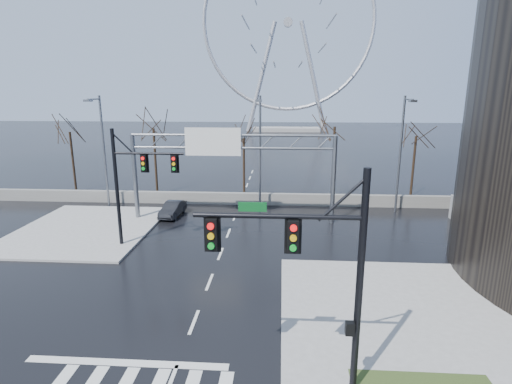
# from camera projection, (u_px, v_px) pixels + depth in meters

# --- Properties ---
(ground) EXTENTS (260.00, 260.00, 0.00)m
(ground) POSITION_uv_depth(u_px,v_px,m) (194.00, 322.00, 18.28)
(ground) COLOR black
(ground) RESTS_ON ground
(sidewalk_right_ext) EXTENTS (12.00, 10.00, 0.15)m
(sidewalk_right_ext) POSITION_uv_depth(u_px,v_px,m) (404.00, 305.00, 19.57)
(sidewalk_right_ext) COLOR gray
(sidewalk_right_ext) RESTS_ON ground
(sidewalk_far) EXTENTS (10.00, 12.00, 0.15)m
(sidewalk_far) POSITION_uv_depth(u_px,v_px,m) (86.00, 229.00, 30.58)
(sidewalk_far) COLOR gray
(sidewalk_far) RESTS_ON ground
(barrier_wall) EXTENTS (52.00, 0.50, 1.10)m
(barrier_wall) POSITION_uv_depth(u_px,v_px,m) (240.00, 199.00, 37.52)
(barrier_wall) COLOR slate
(barrier_wall) RESTS_ON ground
(signal_mast_near) EXTENTS (5.52, 0.41, 8.00)m
(signal_mast_near) POSITION_uv_depth(u_px,v_px,m) (319.00, 263.00, 12.87)
(signal_mast_near) COLOR black
(signal_mast_near) RESTS_ON ground
(signal_mast_far) EXTENTS (4.72, 0.41, 8.00)m
(signal_mast_far) POSITION_uv_depth(u_px,v_px,m) (132.00, 177.00, 26.16)
(signal_mast_far) COLOR black
(signal_mast_far) RESTS_ON ground
(sign_gantry) EXTENTS (16.36, 0.40, 7.60)m
(sign_gantry) POSITION_uv_depth(u_px,v_px,m) (228.00, 158.00, 31.54)
(sign_gantry) COLOR slate
(sign_gantry) RESTS_ON ground
(streetlight_left) EXTENTS (0.50, 2.55, 10.00)m
(streetlight_left) POSITION_uv_depth(u_px,v_px,m) (102.00, 143.00, 35.21)
(streetlight_left) COLOR slate
(streetlight_left) RESTS_ON ground
(streetlight_mid) EXTENTS (0.50, 2.55, 10.00)m
(streetlight_mid) POSITION_uv_depth(u_px,v_px,m) (260.00, 145.00, 34.32)
(streetlight_mid) COLOR slate
(streetlight_mid) RESTS_ON ground
(streetlight_right) EXTENTS (0.50, 2.55, 10.00)m
(streetlight_right) POSITION_uv_depth(u_px,v_px,m) (402.00, 146.00, 33.57)
(streetlight_right) COLOR slate
(streetlight_right) RESTS_ON ground
(tree_far_left) EXTENTS (3.50, 3.50, 7.00)m
(tree_far_left) POSITION_uv_depth(u_px,v_px,m) (71.00, 139.00, 41.32)
(tree_far_left) COLOR black
(tree_far_left) RESTS_ON ground
(tree_left) EXTENTS (3.75, 3.75, 7.50)m
(tree_left) POSITION_uv_depth(u_px,v_px,m) (154.00, 136.00, 40.17)
(tree_left) COLOR black
(tree_left) RESTS_ON ground
(tree_center) EXTENTS (3.25, 3.25, 6.50)m
(tree_center) POSITION_uv_depth(u_px,v_px,m) (244.00, 144.00, 40.76)
(tree_center) COLOR black
(tree_center) RESTS_ON ground
(tree_right) EXTENTS (3.90, 3.90, 7.80)m
(tree_right) POSITION_uv_depth(u_px,v_px,m) (334.00, 135.00, 38.97)
(tree_right) COLOR black
(tree_right) RESTS_ON ground
(tree_far_right) EXTENTS (3.40, 3.40, 6.80)m
(tree_far_right) POSITION_uv_depth(u_px,v_px,m) (416.00, 143.00, 39.15)
(tree_far_right) COLOR black
(tree_far_right) RESTS_ON ground
(ferris_wheel) EXTENTS (45.00, 6.00, 50.91)m
(ferris_wheel) POSITION_uv_depth(u_px,v_px,m) (288.00, 30.00, 103.67)
(ferris_wheel) COLOR gray
(ferris_wheel) RESTS_ON ground
(car) EXTENTS (1.62, 3.83, 1.23)m
(car) POSITION_uv_depth(u_px,v_px,m) (173.00, 209.00, 33.93)
(car) COLOR black
(car) RESTS_ON ground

